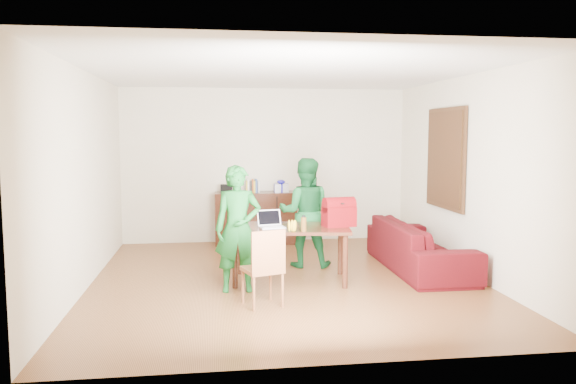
{
  "coord_description": "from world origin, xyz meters",
  "views": [
    {
      "loc": [
        -0.94,
        -7.15,
        1.92
      ],
      "look_at": [
        0.05,
        0.15,
        1.15
      ],
      "focal_mm": 35.0,
      "sensor_mm": 36.0,
      "label": 1
    }
  ],
  "objects": [
    {
      "name": "room",
      "position": [
        0.01,
        0.13,
        1.31
      ],
      "size": [
        5.2,
        5.7,
        2.9
      ],
      "color": "#4A2812",
      "rests_on": "ground"
    },
    {
      "name": "bottle",
      "position": [
        0.17,
        -0.41,
        0.82
      ],
      "size": [
        0.07,
        0.07,
        0.2
      ],
      "primitive_type": "cylinder",
      "rotation": [
        0.0,
        0.0,
        0.13
      ],
      "color": "#5C3A15",
      "rests_on": "table"
    },
    {
      "name": "red_bag",
      "position": [
        0.69,
        -0.09,
        0.86
      ],
      "size": [
        0.44,
        0.3,
        0.3
      ],
      "primitive_type": "cube",
      "rotation": [
        0.0,
        0.0,
        0.18
      ],
      "color": "#6F070A",
      "rests_on": "table"
    },
    {
      "name": "bananas",
      "position": [
        0.03,
        -0.39,
        0.74
      ],
      "size": [
        0.15,
        0.11,
        0.05
      ],
      "primitive_type": null,
      "rotation": [
        0.0,
        0.0,
        -0.11
      ],
      "color": "gold",
      "rests_on": "table"
    },
    {
      "name": "chair",
      "position": [
        -0.4,
        -1.05,
        0.25
      ],
      "size": [
        0.49,
        0.48,
        0.87
      ],
      "rotation": [
        0.0,
        0.0,
        0.32
      ],
      "color": "brown",
      "rests_on": "ground"
    },
    {
      "name": "table",
      "position": [
        0.05,
        -0.05,
        0.63
      ],
      "size": [
        1.63,
        1.07,
        0.72
      ],
      "rotation": [
        0.0,
        0.0,
        -0.14
      ],
      "color": "black",
      "rests_on": "ground"
    },
    {
      "name": "sofa",
      "position": [
        1.95,
        0.33,
        0.33
      ],
      "size": [
        0.91,
        2.3,
        0.67
      ],
      "primitive_type": "imported",
      "rotation": [
        0.0,
        0.0,
        1.56
      ],
      "color": "#3E0814",
      "rests_on": "ground"
    },
    {
      "name": "laptop",
      "position": [
        -0.19,
        -0.11,
        0.76
      ],
      "size": [
        0.34,
        0.26,
        0.22
      ],
      "rotation": [
        0.0,
        0.0,
        0.16
      ],
      "color": "white",
      "rests_on": "table"
    },
    {
      "name": "person_near",
      "position": [
        -0.64,
        -0.42,
        0.77
      ],
      "size": [
        0.57,
        0.37,
        1.54
      ],
      "primitive_type": "imported",
      "rotation": [
        0.0,
        0.0,
        -0.01
      ],
      "color": "#145A1F",
      "rests_on": "ground"
    },
    {
      "name": "person_far",
      "position": [
        0.38,
        0.74,
        0.78
      ],
      "size": [
        0.86,
        0.73,
        1.57
      ],
      "primitive_type": "imported",
      "rotation": [
        0.0,
        0.0,
        2.94
      ],
      "color": "#125525",
      "rests_on": "ground"
    }
  ]
}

